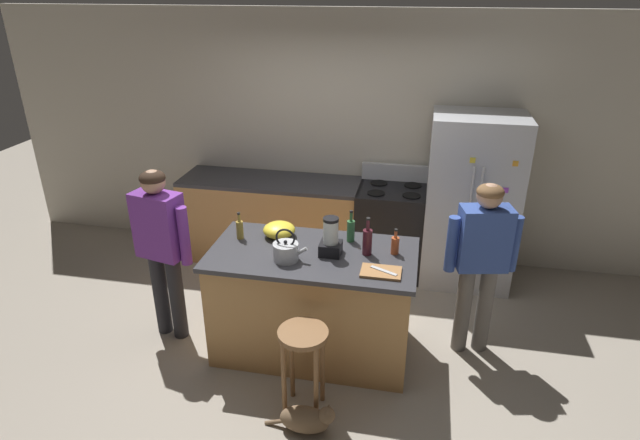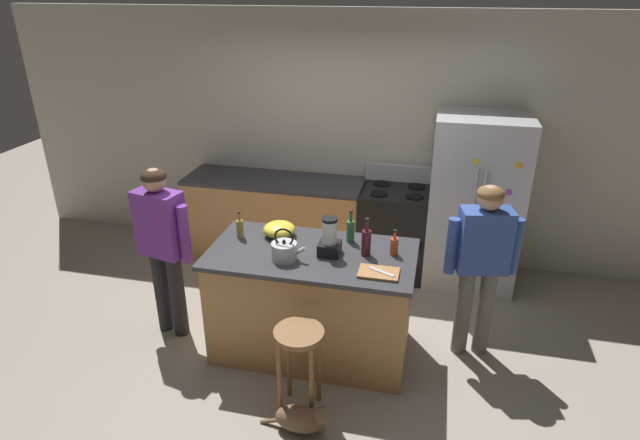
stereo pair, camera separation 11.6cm
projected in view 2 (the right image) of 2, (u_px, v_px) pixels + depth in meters
name	position (u px, v px, depth m)	size (l,w,h in m)	color
ground_plane	(312.00, 348.00, 4.62)	(14.00, 14.00, 0.00)	#9E9384
back_wall	(354.00, 139.00, 5.79)	(8.00, 0.10, 2.70)	beige
kitchen_island	(312.00, 302.00, 4.42)	(1.67, 0.88, 0.95)	#B7844C
back_counter_run	(276.00, 219.00, 5.96)	(2.00, 0.64, 0.95)	#B7844C
refrigerator	(475.00, 203.00, 5.31)	(0.90, 0.73, 1.78)	#B7BABF
stove_range	(395.00, 231.00, 5.65)	(0.76, 0.65, 1.13)	black
person_by_island_left	(162.00, 238.00, 4.46)	(0.60, 0.30, 1.57)	#26262B
person_by_sink_right	(482.00, 256.00, 4.21)	(0.60, 0.30, 1.53)	#66605B
bar_stool	(299.00, 350.00, 3.74)	(0.36, 0.36, 0.71)	brown
cat	(302.00, 419.00, 3.73)	(0.52, 0.18, 0.26)	brown
blender_appliance	(329.00, 239.00, 4.14)	(0.17, 0.17, 0.31)	black
bottle_cooking_sauce	(394.00, 246.00, 4.15)	(0.06, 0.06, 0.22)	#B24C26
bottle_wine	(366.00, 242.00, 4.14)	(0.08, 0.08, 0.32)	#471923
bottle_olive_oil	(351.00, 230.00, 4.36)	(0.07, 0.07, 0.28)	#2D6638
bottle_vinegar	(240.00, 228.00, 4.43)	(0.06, 0.06, 0.24)	olive
mixing_bowl	(279.00, 229.00, 4.47)	(0.27, 0.27, 0.12)	yellow
tea_kettle	(284.00, 250.00, 4.08)	(0.28, 0.20, 0.27)	#B7BABF
cutting_board	(379.00, 273.00, 3.90)	(0.30, 0.20, 0.02)	#9E6B3D
chef_knife	(381.00, 272.00, 3.90)	(0.22, 0.03, 0.01)	#B7BABF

